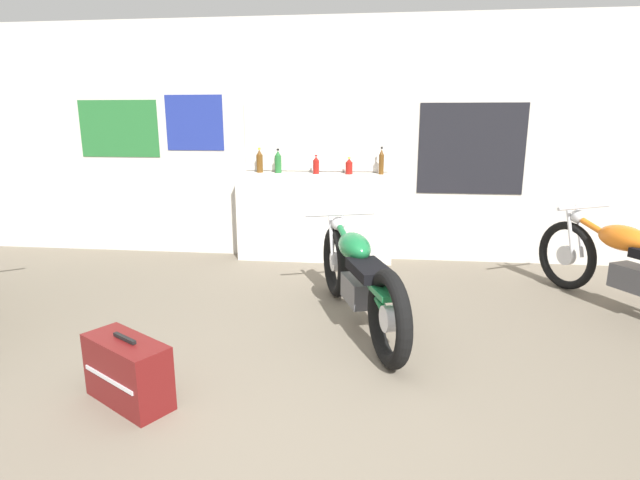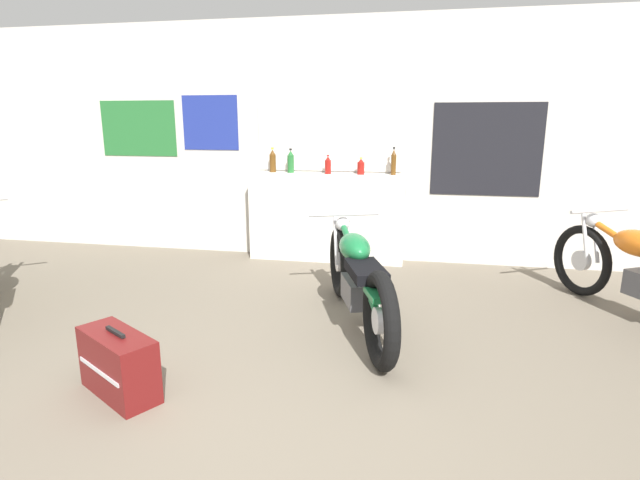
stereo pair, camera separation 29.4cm
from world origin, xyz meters
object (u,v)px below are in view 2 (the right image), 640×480
object	(u,v)px
bottle_left_center	(291,162)
hard_case_darkred	(119,364)
bottle_leftmost	(273,161)
motorcycle_green	(358,278)
bottle_rightmost	(394,163)
bottle_center	(328,165)
bottle_right_center	(361,167)

from	to	relation	value
bottle_left_center	hard_case_darkred	size ratio (longest dim) A/B	0.45
bottle_leftmost	motorcycle_green	xyz separation A→B (m)	(1.27, -1.95, -0.77)
bottle_leftmost	bottle_rightmost	distance (m)	1.43
motorcycle_green	hard_case_darkred	xyz separation A→B (m)	(-1.31, -1.33, -0.21)
bottle_leftmost	bottle_left_center	world-z (taller)	bottle_leftmost
bottle_rightmost	hard_case_darkred	world-z (taller)	bottle_rightmost
hard_case_darkred	motorcycle_green	bearing A→B (deg)	45.60
bottle_left_center	bottle_rightmost	size ratio (longest dim) A/B	0.91
bottle_left_center	bottle_center	distance (m)	0.46
bottle_left_center	bottle_rightmost	distance (m)	1.21
bottle_center	bottle_leftmost	bearing A→B (deg)	173.52
bottle_center	bottle_rightmost	size ratio (longest dim) A/B	0.70
bottle_rightmost	hard_case_darkred	bearing A→B (deg)	-114.26
bottle_leftmost	motorcycle_green	world-z (taller)	bottle_leftmost
bottle_rightmost	motorcycle_green	bearing A→B (deg)	-94.80
bottle_leftmost	bottle_rightmost	world-z (taller)	bottle_rightmost
bottle_center	bottle_left_center	bearing A→B (deg)	173.31
bottle_right_center	bottle_rightmost	bearing A→B (deg)	4.82
bottle_leftmost	bottle_center	xyz separation A→B (m)	(0.69, -0.08, -0.03)
bottle_right_center	hard_case_darkred	bearing A→B (deg)	-108.82
bottle_leftmost	hard_case_darkred	world-z (taller)	bottle_leftmost
hard_case_darkred	bottle_left_center	bearing A→B (deg)	85.43
bottle_center	motorcycle_green	distance (m)	2.10
bottle_left_center	bottle_center	xyz separation A→B (m)	(0.46, -0.05, -0.03)
bottle_center	bottle_right_center	distance (m)	0.38
motorcycle_green	hard_case_darkred	distance (m)	1.88
motorcycle_green	bottle_leftmost	bearing A→B (deg)	123.07
bottle_left_center	hard_case_darkred	bearing A→B (deg)	-94.57
bottle_left_center	bottle_rightmost	xyz separation A→B (m)	(1.21, -0.01, 0.01)
motorcycle_green	hard_case_darkred	bearing A→B (deg)	-134.40
bottle_left_center	bottle_leftmost	bearing A→B (deg)	173.93
bottle_leftmost	bottle_right_center	distance (m)	1.07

